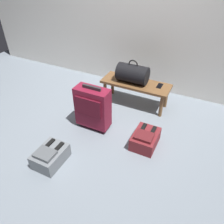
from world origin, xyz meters
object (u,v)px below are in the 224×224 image
(duffel_bag_black, at_px, (133,74))
(suitcase_upright_burgundy, at_px, (93,107))
(cell_phone, at_px, (160,86))
(backpack_grey, at_px, (50,156))
(backpack_maroon, at_px, (145,139))
(bench, at_px, (136,86))

(duffel_bag_black, height_order, suitcase_upright_burgundy, duffel_bag_black)
(cell_phone, bearing_deg, backpack_grey, -115.85)
(suitcase_upright_burgundy, bearing_deg, backpack_maroon, -1.63)
(duffel_bag_black, relative_size, suitcase_upright_burgundy, 0.71)
(suitcase_upright_burgundy, bearing_deg, backpack_grey, -99.49)
(bench, xyz_separation_m, suitcase_upright_burgundy, (-0.29, -0.75, 0.01))
(cell_phone, bearing_deg, backpack_maroon, -83.11)
(suitcase_upright_burgundy, xyz_separation_m, backpack_maroon, (0.73, -0.02, -0.23))
(duffel_bag_black, bearing_deg, cell_phone, 7.77)
(backpack_grey, bearing_deg, suitcase_upright_burgundy, 80.51)
(suitcase_upright_burgundy, xyz_separation_m, backpack_grey, (-0.12, -0.74, -0.23))
(suitcase_upright_burgundy, relative_size, backpack_grey, 1.64)
(suitcase_upright_burgundy, bearing_deg, bench, 68.99)
(backpack_maroon, bearing_deg, bench, 119.47)
(bench, relative_size, duffel_bag_black, 2.27)
(suitcase_upright_burgundy, distance_m, backpack_grey, 0.79)
(bench, relative_size, backpack_maroon, 2.63)
(duffel_bag_black, height_order, backpack_grey, duffel_bag_black)
(duffel_bag_black, xyz_separation_m, backpack_grey, (-0.35, -1.50, -0.41))
(backpack_grey, bearing_deg, backpack_maroon, 40.29)
(bench, xyz_separation_m, duffel_bag_black, (-0.06, 0.00, 0.19))
(cell_phone, bearing_deg, duffel_bag_black, -172.23)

